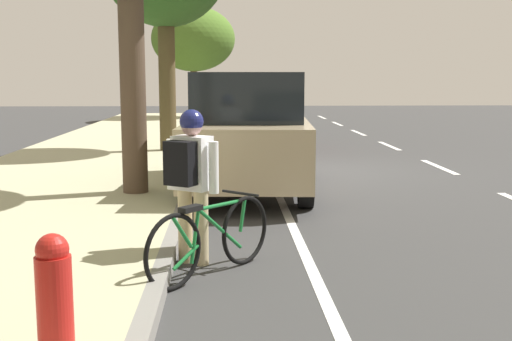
# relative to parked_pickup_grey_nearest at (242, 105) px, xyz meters

# --- Properties ---
(ground) EXTENTS (58.63, 58.63, 0.00)m
(ground) POSITION_rel_parked_pickup_grey_nearest_xyz_m (-1.12, 10.09, -0.90)
(ground) COLOR #353535
(sidewalk) EXTENTS (4.34, 36.64, 0.16)m
(sidewalk) POSITION_rel_parked_pickup_grey_nearest_xyz_m (3.43, 10.09, -0.82)
(sidewalk) COLOR #AFAB87
(sidewalk) RESTS_ON ground
(curb_edge) EXTENTS (0.16, 36.64, 0.16)m
(curb_edge) POSITION_rel_parked_pickup_grey_nearest_xyz_m (1.18, 10.09, -0.82)
(curb_edge) COLOR gray
(curb_edge) RESTS_ON ground
(lane_stripe_centre) EXTENTS (0.14, 35.80, 0.01)m
(lane_stripe_centre) POSITION_rel_parked_pickup_grey_nearest_xyz_m (-4.01, 9.67, -0.90)
(lane_stripe_centre) COLOR white
(lane_stripe_centre) RESTS_ON ground
(lane_stripe_bike_edge) EXTENTS (0.12, 36.64, 0.01)m
(lane_stripe_bike_edge) POSITION_rel_parked_pickup_grey_nearest_xyz_m (-0.29, 10.09, -0.90)
(lane_stripe_bike_edge) COLOR white
(lane_stripe_bike_edge) RESTS_ON ground
(parked_pickup_grey_nearest) EXTENTS (2.30, 5.42, 1.95)m
(parked_pickup_grey_nearest) POSITION_rel_parked_pickup_grey_nearest_xyz_m (0.00, 0.00, 0.00)
(parked_pickup_grey_nearest) COLOR slate
(parked_pickup_grey_nearest) RESTS_ON ground
(parked_sedan_red_second) EXTENTS (1.92, 4.44, 1.52)m
(parked_sedan_red_second) POSITION_rel_parked_pickup_grey_nearest_xyz_m (0.02, 5.86, -0.15)
(parked_sedan_red_second) COLOR maroon
(parked_sedan_red_second) RESTS_ON ground
(parked_suv_tan_mid) EXTENTS (2.21, 4.82, 1.99)m
(parked_suv_tan_mid) POSITION_rel_parked_pickup_grey_nearest_xyz_m (0.17, 12.27, 0.13)
(parked_suv_tan_mid) COLOR tan
(parked_suv_tan_mid) RESTS_ON ground
(bicycle_at_curb) EXTENTS (1.17, 1.37, 0.77)m
(bicycle_at_curb) POSITION_rel_parked_pickup_grey_nearest_xyz_m (0.71, 17.00, -0.52)
(bicycle_at_curb) COLOR black
(bicycle_at_curb) RESTS_ON ground
(cyclist_with_backpack) EXTENTS (0.55, 0.52, 1.60)m
(cyclist_with_backpack) POSITION_rel_parked_pickup_grey_nearest_xyz_m (0.93, 16.57, 0.06)
(cyclist_with_backpack) COLOR #C6B284
(cyclist_with_backpack) RESTS_ON ground
(street_tree_near_cyclist) EXTENTS (3.64, 3.64, 4.80)m
(street_tree_near_cyclist) POSITION_rel_parked_pickup_grey_nearest_xyz_m (1.97, -5.28, 2.64)
(street_tree_near_cyclist) COLOR brown
(street_tree_near_cyclist) RESTS_ON sidewalk
(fire_hydrant) EXTENTS (0.22, 0.22, 0.84)m
(fire_hydrant) POSITION_rel_parked_pickup_grey_nearest_xyz_m (1.61, 19.22, -0.32)
(fire_hydrant) COLOR red
(fire_hydrant) RESTS_ON sidewalk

